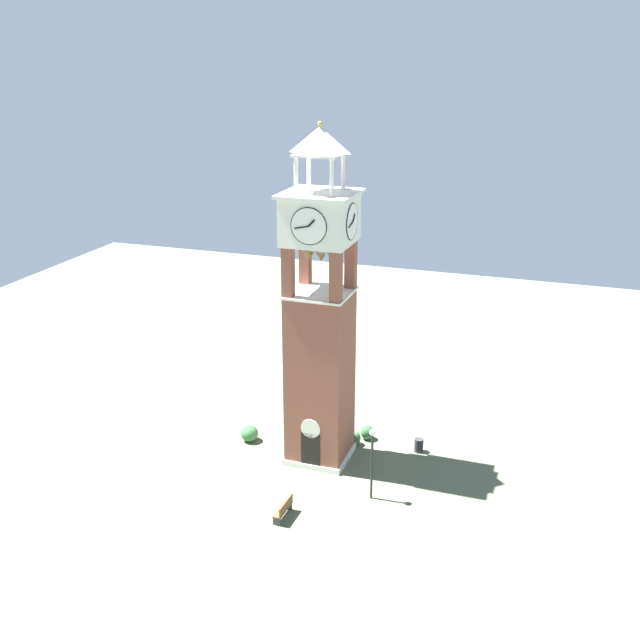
{
  "coord_description": "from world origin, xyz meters",
  "views": [
    {
      "loc": [
        12.56,
        -36.33,
        21.96
      ],
      "look_at": [
        0.0,
        0.0,
        8.26
      ],
      "focal_mm": 42.96,
      "sensor_mm": 36.0,
      "label": 1
    }
  ],
  "objects_px": {
    "clock_tower": "(320,331)",
    "park_bench": "(284,509)",
    "trash_bin": "(419,445)",
    "lamp_post": "(372,451)"
  },
  "relations": [
    {
      "from": "trash_bin",
      "to": "park_bench",
      "type": "bearing_deg",
      "value": -119.58
    },
    {
      "from": "clock_tower",
      "to": "trash_bin",
      "type": "relative_size",
      "value": 23.24
    },
    {
      "from": "lamp_post",
      "to": "clock_tower",
      "type": "bearing_deg",
      "value": 140.85
    },
    {
      "from": "clock_tower",
      "to": "lamp_post",
      "type": "distance_m",
      "value": 6.99
    },
    {
      "from": "park_bench",
      "to": "lamp_post",
      "type": "height_order",
      "value": "lamp_post"
    },
    {
      "from": "clock_tower",
      "to": "park_bench",
      "type": "height_order",
      "value": "clock_tower"
    },
    {
      "from": "clock_tower",
      "to": "lamp_post",
      "type": "xyz_separation_m",
      "value": [
        3.89,
        -3.17,
        -4.87
      ]
    },
    {
      "from": "park_bench",
      "to": "clock_tower",
      "type": "bearing_deg",
      "value": 92.48
    },
    {
      "from": "lamp_post",
      "to": "trash_bin",
      "type": "height_order",
      "value": "lamp_post"
    },
    {
      "from": "clock_tower",
      "to": "park_bench",
      "type": "xyz_separation_m",
      "value": [
        0.27,
        -6.27,
        -7.14
      ]
    }
  ]
}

